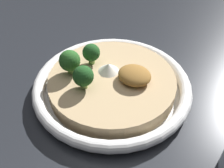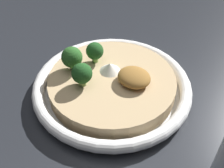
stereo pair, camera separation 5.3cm
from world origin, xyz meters
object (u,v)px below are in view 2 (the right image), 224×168
broccoli_front (82,74)px  broccoli_back_left (95,51)px  risotto_bowl (112,86)px  broccoli_front_left (72,58)px

broccoli_front → broccoli_back_left: size_ratio=1.05×
risotto_bowl → broccoli_front: broccoli_front is taller
risotto_bowl → broccoli_front: 0.07m
broccoli_back_left → broccoli_front_left: bearing=-107.4°
broccoli_back_left → broccoli_front_left: size_ratio=0.89×
broccoli_front → broccoli_back_left: (-0.03, 0.06, -0.00)m
broccoli_front → broccoli_front_left: bearing=160.1°
risotto_bowl → broccoli_back_left: broccoli_back_left is taller
risotto_bowl → broccoli_front_left: broccoli_front_left is taller
risotto_bowl → broccoli_front: bearing=-118.4°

